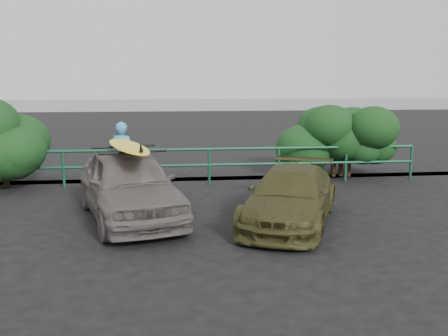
# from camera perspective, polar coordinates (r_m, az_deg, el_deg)

# --- Properties ---
(ground) EXTENTS (80.00, 80.00, 0.00)m
(ground) POSITION_cam_1_polar(r_m,az_deg,el_deg) (9.29, -5.24, -8.23)
(ground) COLOR black
(ocean) EXTENTS (200.00, 200.00, 0.00)m
(ocean) POSITION_cam_1_polar(r_m,az_deg,el_deg) (68.89, -6.47, 7.44)
(ocean) COLOR slate
(ocean) RESTS_ON ground
(guardrail) EXTENTS (14.00, 0.08, 1.04)m
(guardrail) POSITION_cam_1_polar(r_m,az_deg,el_deg) (14.03, -5.77, 0.15)
(guardrail) COLOR #164E31
(guardrail) RESTS_ON ground
(shrub_right) EXTENTS (3.20, 2.40, 1.94)m
(shrub_right) POSITION_cam_1_polar(r_m,az_deg,el_deg) (15.35, 13.19, 2.47)
(shrub_right) COLOR #173F18
(shrub_right) RESTS_ON ground
(sedan) EXTENTS (2.82, 4.60, 1.46)m
(sedan) POSITION_cam_1_polar(r_m,az_deg,el_deg) (10.67, -10.77, -1.91)
(sedan) COLOR #615856
(sedan) RESTS_ON ground
(olive_vehicle) EXTENTS (3.03, 4.22, 1.14)m
(olive_vehicle) POSITION_cam_1_polar(r_m,az_deg,el_deg) (10.26, 7.63, -3.22)
(olive_vehicle) COLOR #3C3B1A
(olive_vehicle) RESTS_ON ground
(man) EXTENTS (0.77, 0.63, 1.83)m
(man) POSITION_cam_1_polar(r_m,az_deg,el_deg) (13.58, -11.54, 1.37)
(man) COLOR #45ACD0
(man) RESTS_ON ground
(roof_rack) EXTENTS (1.59, 1.30, 0.05)m
(roof_rack) POSITION_cam_1_polar(r_m,az_deg,el_deg) (10.55, -10.90, 2.11)
(roof_rack) COLOR black
(roof_rack) RESTS_ON sedan
(surfboard) EXTENTS (1.36, 2.95, 0.09)m
(surfboard) POSITION_cam_1_polar(r_m,az_deg,el_deg) (10.54, -10.91, 2.46)
(surfboard) COLOR yellow
(surfboard) RESTS_ON roof_rack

